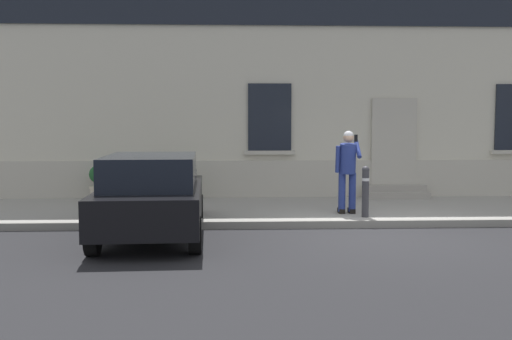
% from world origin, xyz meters
% --- Properties ---
extents(ground_plane, '(80.00, 80.00, 0.00)m').
position_xyz_m(ground_plane, '(0.00, 0.00, 0.00)').
color(ground_plane, '#232326').
extents(sidewalk, '(24.00, 3.60, 0.15)m').
position_xyz_m(sidewalk, '(0.00, 2.80, 0.07)').
color(sidewalk, '#99968E').
rests_on(sidewalk, ground).
extents(curb_edge, '(24.00, 0.12, 0.15)m').
position_xyz_m(curb_edge, '(0.00, 0.94, 0.07)').
color(curb_edge, gray).
rests_on(curb_edge, ground).
extents(building_facade, '(24.00, 1.52, 7.50)m').
position_xyz_m(building_facade, '(0.00, 5.29, 3.73)').
color(building_facade, beige).
rests_on(building_facade, ground).
extents(entrance_stoop, '(1.61, 0.64, 0.32)m').
position_xyz_m(entrance_stoop, '(1.51, 4.33, 0.28)').
color(entrance_stoop, '#9E998E').
rests_on(entrance_stoop, sidewalk).
extents(hatchback_car_black, '(1.92, 4.13, 1.50)m').
position_xyz_m(hatchback_car_black, '(-4.10, 0.13, 0.79)').
color(hatchback_car_black, black).
rests_on(hatchback_car_black, ground).
extents(bollard_near_person, '(0.15, 0.15, 1.04)m').
position_xyz_m(bollard_near_person, '(0.05, 1.35, 0.71)').
color(bollard_near_person, '#333338').
rests_on(bollard_near_person, sidewalk).
extents(bollard_far_left, '(0.15, 0.15, 1.04)m').
position_xyz_m(bollard_far_left, '(-3.44, 1.35, 0.71)').
color(bollard_far_left, '#333338').
rests_on(bollard_far_left, sidewalk).
extents(person_on_phone, '(0.51, 0.48, 1.75)m').
position_xyz_m(person_on_phone, '(-0.23, 1.79, 1.15)').
color(person_on_phone, navy).
rests_on(person_on_phone, sidewalk).
extents(planter_cream, '(0.44, 0.44, 0.86)m').
position_xyz_m(planter_cream, '(-5.95, 4.22, 0.61)').
color(planter_cream, beige).
rests_on(planter_cream, sidewalk).
extents(planter_olive, '(0.44, 0.44, 0.86)m').
position_xyz_m(planter_olive, '(-3.95, 3.99, 0.61)').
color(planter_olive, '#606B38').
rests_on(planter_olive, sidewalk).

